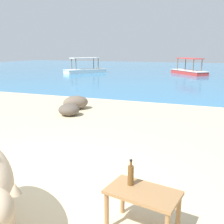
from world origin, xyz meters
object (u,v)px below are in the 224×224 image
Objects in this scene: bottle at (131,175)px; boat_white at (85,70)px; low_bench_table at (143,198)px; boat_red at (189,71)px.

boat_white is at bearing 118.33° from bottle.
low_bench_table is 19.97m from boat_red.
low_bench_table is at bearing -26.79° from bottle.
bottle is at bearing 162.92° from low_bench_table.
boat_red is at bearing 103.77° from low_bench_table.
boat_red is (-1.25, 19.84, -0.34)m from bottle.
bottle is 0.08× the size of boat_red.
boat_red is at bearing 136.23° from boat_white.
low_bench_table is 0.22× the size of boat_white.
bottle is 19.88m from boat_red.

